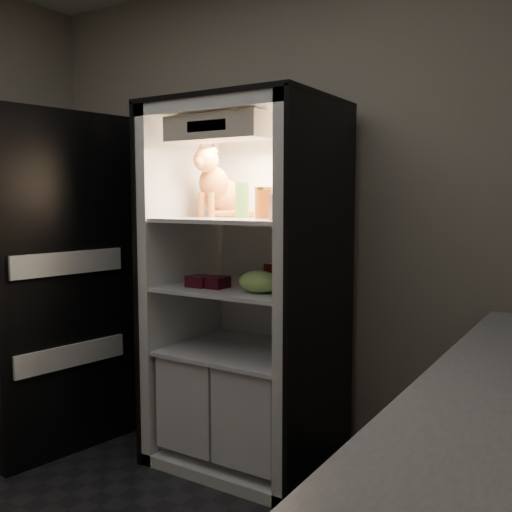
{
  "coord_description": "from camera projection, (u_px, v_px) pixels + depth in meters",
  "views": [
    {
      "loc": [
        1.61,
        -1.1,
        1.39
      ],
      "look_at": [
        0.08,
        1.32,
        1.1
      ],
      "focal_mm": 40.0,
      "sensor_mm": 36.0,
      "label": 1
    }
  ],
  "objects": [
    {
      "name": "room_shell",
      "position": [
        5.0,
        123.0,
        1.75
      ],
      "size": [
        3.6,
        3.6,
        3.6
      ],
      "color": "white",
      "rests_on": "floor"
    },
    {
      "name": "refrigerator",
      "position": [
        249.0,
        312.0,
        3.0
      ],
      "size": [
        0.9,
        0.72,
        1.88
      ],
      "color": "white",
      "rests_on": "floor"
    },
    {
      "name": "fridge_door",
      "position": [
        75.0,
        287.0,
        3.08
      ],
      "size": [
        0.2,
        0.87,
        1.85
      ],
      "rotation": [
        0.0,
        0.0,
        -0.16
      ],
      "color": "black",
      "rests_on": "floor"
    },
    {
      "name": "tabby_cat",
      "position": [
        219.0,
        189.0,
        3.07
      ],
      "size": [
        0.33,
        0.37,
        0.4
      ],
      "rotation": [
        0.0,
        0.0,
        -0.0
      ],
      "color": "#B25116",
      "rests_on": "refrigerator"
    },
    {
      "name": "parmesan_shaker",
      "position": [
        242.0,
        200.0,
        2.92
      ],
      "size": [
        0.07,
        0.07,
        0.18
      ],
      "color": "green",
      "rests_on": "refrigerator"
    },
    {
      "name": "mayo_tub",
      "position": [
        274.0,
        205.0,
        2.99
      ],
      "size": [
        0.09,
        0.09,
        0.13
      ],
      "color": "white",
      "rests_on": "refrigerator"
    },
    {
      "name": "salsa_jar",
      "position": [
        263.0,
        203.0,
        2.82
      ],
      "size": [
        0.09,
        0.09,
        0.15
      ],
      "color": "maroon",
      "rests_on": "refrigerator"
    },
    {
      "name": "pepper_jar",
      "position": [
        300.0,
        197.0,
        2.76
      ],
      "size": [
        0.13,
        0.13,
        0.21
      ],
      "color": "maroon",
      "rests_on": "refrigerator"
    },
    {
      "name": "cream_carton",
      "position": [
        279.0,
        207.0,
        2.65
      ],
      "size": [
        0.07,
        0.07,
        0.12
      ],
      "primitive_type": "cube",
      "color": "silver",
      "rests_on": "refrigerator"
    },
    {
      "name": "soda_can_a",
      "position": [
        277.0,
        274.0,
        2.94
      ],
      "size": [
        0.07,
        0.07,
        0.12
      ],
      "color": "black",
      "rests_on": "refrigerator"
    },
    {
      "name": "soda_can_b",
      "position": [
        285.0,
        276.0,
        2.81
      ],
      "size": [
        0.07,
        0.07,
        0.13
      ],
      "color": "black",
      "rests_on": "refrigerator"
    },
    {
      "name": "soda_can_c",
      "position": [
        271.0,
        276.0,
        2.8
      ],
      "size": [
        0.07,
        0.07,
        0.14
      ],
      "color": "black",
      "rests_on": "refrigerator"
    },
    {
      "name": "condiment_jar",
      "position": [
        262.0,
        277.0,
        2.97
      ],
      "size": [
        0.06,
        0.06,
        0.08
      ],
      "color": "brown",
      "rests_on": "refrigerator"
    },
    {
      "name": "grape_bag",
      "position": [
        259.0,
        282.0,
        2.72
      ],
      "size": [
        0.21,
        0.15,
        0.11
      ],
      "primitive_type": "ellipsoid",
      "color": "#98C35B",
      "rests_on": "refrigerator"
    },
    {
      "name": "berry_box_left",
      "position": [
        200.0,
        281.0,
        2.9
      ],
      "size": [
        0.11,
        0.11,
        0.06
      ],
      "primitive_type": "cube",
      "color": "#440B16",
      "rests_on": "refrigerator"
    },
    {
      "name": "berry_box_right",
      "position": [
        215.0,
        282.0,
        2.87
      ],
      "size": [
        0.11,
        0.11,
        0.06
      ],
      "primitive_type": "cube",
      "color": "#440B16",
      "rests_on": "refrigerator"
    }
  ]
}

